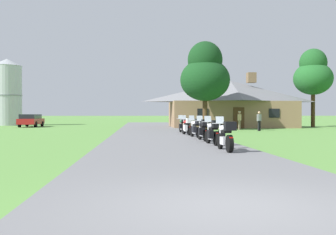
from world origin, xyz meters
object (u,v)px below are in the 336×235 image
object	(u,v)px
motorcycle_white_nearest_to_camera	(226,136)
tree_right_of_lodge	(313,74)
motorcycle_white_fourth_in_row	(196,128)
parked_red_suv_far_left	(31,120)
motorcycle_black_third_in_row	(204,130)
motorcycle_green_farthest_in_row	(183,125)
bystander_tan_shirt_near_lodge	(239,119)
tree_by_lodge_front	(205,74)
bystander_gray_shirt_beside_signpost	(259,120)
motorcycle_silver_second_in_row	(214,133)
motorcycle_red_fifth_in_row	(187,127)
metal_silo_distant	(7,92)

from	to	relation	value
motorcycle_white_nearest_to_camera	tree_right_of_lodge	xyz separation A→B (m)	(15.94, 27.60, 5.23)
motorcycle_white_fourth_in_row	parked_red_suv_far_left	world-z (taller)	parked_red_suv_far_left
motorcycle_white_nearest_to_camera	motorcycle_white_fourth_in_row	distance (m)	8.37
motorcycle_white_nearest_to_camera	motorcycle_black_third_in_row	distance (m)	5.58
motorcycle_green_farthest_in_row	bystander_tan_shirt_near_lodge	size ratio (longest dim) A/B	1.24
motorcycle_black_third_in_row	tree_by_lodge_front	xyz separation A→B (m)	(2.64, 15.30, 4.47)
motorcycle_black_third_in_row	bystander_gray_shirt_beside_signpost	distance (m)	14.15
tree_by_lodge_front	parked_red_suv_far_left	size ratio (longest dim) A/B	1.75
tree_by_lodge_front	parked_red_suv_far_left	world-z (taller)	tree_by_lodge_front
motorcycle_silver_second_in_row	motorcycle_white_fourth_in_row	distance (m)	5.44
motorcycle_white_nearest_to_camera	motorcycle_black_third_in_row	world-z (taller)	same
tree_right_of_lodge	motorcycle_white_fourth_in_row	bearing A→B (deg)	-129.45
motorcycle_red_fifth_in_row	motorcycle_green_farthest_in_row	world-z (taller)	same
motorcycle_silver_second_in_row	parked_red_suv_far_left	size ratio (longest dim) A/B	0.45
motorcycle_green_farthest_in_row	parked_red_suv_far_left	distance (m)	21.70
motorcycle_white_fourth_in_row	motorcycle_green_farthest_in_row	world-z (taller)	same
motorcycle_black_third_in_row	bystander_tan_shirt_near_lodge	world-z (taller)	bystander_tan_shirt_near_lodge
bystander_tan_shirt_near_lodge	motorcycle_black_third_in_row	bearing A→B (deg)	-163.95
bystander_tan_shirt_near_lodge	bystander_gray_shirt_beside_signpost	bearing A→B (deg)	-119.18
motorcycle_white_fourth_in_row	bystander_tan_shirt_near_lodge	bearing A→B (deg)	56.78
motorcycle_white_fourth_in_row	tree_by_lodge_front	distance (m)	13.54
motorcycle_red_fifth_in_row	metal_silo_distant	size ratio (longest dim) A/B	0.25
motorcycle_black_third_in_row	motorcycle_white_fourth_in_row	world-z (taller)	same
motorcycle_black_third_in_row	motorcycle_green_farthest_in_row	world-z (taller)	same
parked_red_suv_far_left	tree_right_of_lodge	bearing A→B (deg)	-4.13
motorcycle_black_third_in_row	parked_red_suv_far_left	bearing A→B (deg)	119.27
metal_silo_distant	parked_red_suv_far_left	size ratio (longest dim) A/B	1.82
motorcycle_green_farthest_in_row	tree_by_lodge_front	distance (m)	8.50
tree_right_of_lodge	parked_red_suv_far_left	xyz separation A→B (m)	(-31.14, 2.11, -5.07)
motorcycle_white_nearest_to_camera	bystander_gray_shirt_beside_signpost	size ratio (longest dim) A/B	1.25
bystander_tan_shirt_near_lodge	bystander_gray_shirt_beside_signpost	distance (m)	2.66
motorcycle_red_fifth_in_row	parked_red_suv_far_left	bearing A→B (deg)	121.42
motorcycle_white_nearest_to_camera	motorcycle_silver_second_in_row	world-z (taller)	same
motorcycle_white_nearest_to_camera	motorcycle_red_fifth_in_row	world-z (taller)	same
motorcycle_white_fourth_in_row	metal_silo_distant	size ratio (longest dim) A/B	0.25
motorcycle_white_fourth_in_row	metal_silo_distant	xyz separation A→B (m)	(-20.03, 27.90, 3.59)
motorcycle_silver_second_in_row	motorcycle_red_fifth_in_row	distance (m)	8.29
motorcycle_white_nearest_to_camera	bystander_gray_shirt_beside_signpost	bearing A→B (deg)	67.23
motorcycle_white_fourth_in_row	motorcycle_red_fifth_in_row	distance (m)	2.86
tree_by_lodge_front	bystander_gray_shirt_beside_signpost	bearing A→B (deg)	-34.82
motorcycle_silver_second_in_row	metal_silo_distant	bearing A→B (deg)	116.32
motorcycle_white_nearest_to_camera	metal_silo_distant	size ratio (longest dim) A/B	0.25
metal_silo_distant	parked_red_suv_far_left	bearing A→B (deg)	-54.29
motorcycle_silver_second_in_row	tree_by_lodge_front	bearing A→B (deg)	77.01
motorcycle_white_nearest_to_camera	parked_red_suv_far_left	size ratio (longest dim) A/B	0.45
motorcycle_red_fifth_in_row	parked_red_suv_far_left	distance (m)	23.90
motorcycle_white_fourth_in_row	bystander_tan_shirt_near_lodge	distance (m)	13.34
tree_right_of_lodge	bystander_tan_shirt_near_lodge	bearing A→B (deg)	-144.71
bystander_tan_shirt_near_lodge	metal_silo_distant	world-z (taller)	metal_silo_distant
bystander_tan_shirt_near_lodge	tree_right_of_lodge	world-z (taller)	tree_right_of_lodge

